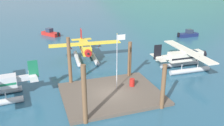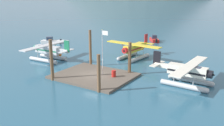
{
  "view_description": "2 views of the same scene",
  "coord_description": "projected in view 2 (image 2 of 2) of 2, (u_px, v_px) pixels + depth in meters",
  "views": [
    {
      "loc": [
        -7.47,
        -21.76,
        12.43
      ],
      "look_at": [
        1.45,
        4.02,
        2.07
      ],
      "focal_mm": 38.58,
      "sensor_mm": 36.0,
      "label": 1
    },
    {
      "loc": [
        19.76,
        -26.18,
        11.18
      ],
      "look_at": [
        0.67,
        3.51,
        1.25
      ],
      "focal_mm": 40.1,
      "sensor_mm": 36.0,
      "label": 2
    }
  ],
  "objects": [
    {
      "name": "seaplane_silver_port_fwd",
      "position": [
        48.0,
        51.0,
        42.48
      ],
      "size": [
        7.98,
        10.46,
        3.84
      ],
      "color": "#B7BABF",
      "rests_on": "ground"
    },
    {
      "name": "boat_white_open_west",
      "position": [
        50.0,
        41.0,
        57.27
      ],
      "size": [
        4.41,
        3.36,
        1.5
      ],
      "color": "silver",
      "rests_on": "ground"
    },
    {
      "name": "fuel_drum",
      "position": [
        114.0,
        74.0,
        33.5
      ],
      "size": [
        0.62,
        0.62,
        0.88
      ],
      "color": "#AD1E19",
      "rests_on": "dock_platform"
    },
    {
      "name": "piling_near_right",
      "position": [
        99.0,
        74.0,
        28.63
      ],
      "size": [
        0.42,
        0.42,
        4.52
      ],
      "primitive_type": "cylinder",
      "color": "brown",
      "rests_on": "ground"
    },
    {
      "name": "seaplane_yellow_bow_centre",
      "position": [
        134.0,
        50.0,
        43.61
      ],
      "size": [
        10.48,
        7.97,
        3.84
      ],
      "color": "#B7BABF",
      "rests_on": "ground"
    },
    {
      "name": "boat_red_open_north",
      "position": [
        154.0,
        39.0,
        59.58
      ],
      "size": [
        3.65,
        4.29,
        1.5
      ],
      "color": "#B2231E",
      "rests_on": "ground"
    },
    {
      "name": "seaplane_cream_stbd_fwd",
      "position": [
        187.0,
        73.0,
        30.94
      ],
      "size": [
        7.98,
        10.44,
        3.84
      ],
      "color": "#B7BABF",
      "rests_on": "ground"
    },
    {
      "name": "piling_far_right",
      "position": [
        130.0,
        59.0,
        34.91
      ],
      "size": [
        0.45,
        0.45,
        4.64
      ],
      "primitive_type": "cylinder",
      "color": "brown",
      "rests_on": "ground"
    },
    {
      "name": "flagpole",
      "position": [
        103.0,
        47.0,
        33.48
      ],
      "size": [
        0.95,
        0.1,
        6.25
      ],
      "color": "silver",
      "rests_on": "dock_platform"
    },
    {
      "name": "mooring_buoy",
      "position": [
        59.0,
        55.0,
        44.94
      ],
      "size": [
        0.83,
        0.83,
        0.83
      ],
      "primitive_type": "sphere",
      "color": "orange",
      "rests_on": "ground"
    },
    {
      "name": "dock_platform",
      "position": [
        94.0,
        76.0,
        34.47
      ],
      "size": [
        10.37,
        8.28,
        0.3
      ],
      "primitive_type": "cube",
      "color": "brown",
      "rests_on": "ground"
    },
    {
      "name": "piling_near_left",
      "position": [
        52.0,
        60.0,
        32.45
      ],
      "size": [
        0.43,
        0.43,
        5.48
      ],
      "primitive_type": "cylinder",
      "color": "brown",
      "rests_on": "ground"
    },
    {
      "name": "piling_far_left",
      "position": [
        90.0,
        48.0,
        38.89
      ],
      "size": [
        0.41,
        0.41,
        5.72
      ],
      "primitive_type": "cylinder",
      "color": "brown",
      "rests_on": "ground"
    },
    {
      "name": "ground_plane",
      "position": [
        94.0,
        77.0,
        34.51
      ],
      "size": [
        1200.0,
        1200.0,
        0.0
      ],
      "primitive_type": "plane",
      "color": "#285670"
    }
  ]
}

